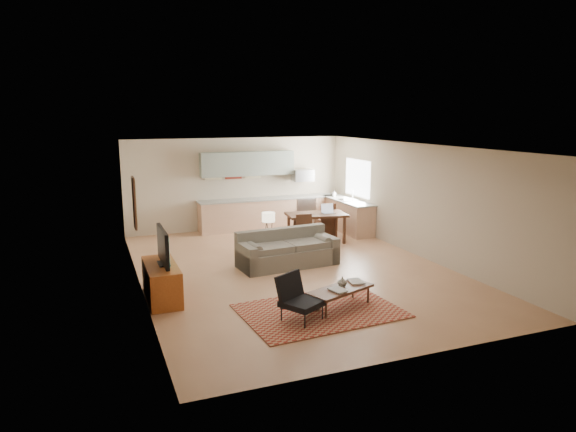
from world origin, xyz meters
name	(u,v)px	position (x,y,z in m)	size (l,w,h in m)	color
room	(293,209)	(0.00, 0.00, 1.35)	(9.00, 9.00, 9.00)	#A77450
kitchen_counter_back	(269,213)	(0.90, 4.18, 0.46)	(4.26, 0.64, 0.92)	tan
kitchen_counter_right	(348,215)	(2.93, 3.00, 0.46)	(0.64, 2.26, 0.92)	tan
kitchen_range	(303,211)	(2.00, 4.18, 0.45)	(0.62, 0.62, 0.90)	#A5A8AD
kitchen_microwave	(303,175)	(2.00, 4.20, 1.55)	(0.62, 0.40, 0.35)	#A5A8AD
upper_cabinets	(248,164)	(0.30, 4.33, 1.95)	(2.80, 0.34, 0.70)	gray
window_right	(358,178)	(3.23, 3.00, 1.55)	(0.02, 1.40, 1.05)	white
wall_art_left	(135,203)	(-3.21, 0.90, 1.55)	(0.06, 0.42, 1.10)	olive
triptych	(233,171)	(-0.10, 4.47, 1.75)	(1.70, 0.04, 0.50)	beige
rug	(320,311)	(-0.48, -2.45, 0.01)	(2.68, 1.85, 0.02)	maroon
sofa	(288,248)	(0.00, 0.31, 0.40)	(2.32, 1.01, 0.81)	#5D574B
coffee_table	(340,298)	(-0.09, -2.46, 0.19)	(1.26, 0.50, 0.38)	#442619
book_a	(333,291)	(-0.31, -2.60, 0.39)	(0.31, 0.37, 0.03)	maroon
book_b	(349,282)	(0.20, -2.25, 0.39)	(0.29, 0.37, 0.03)	navy
vase	(342,281)	(-0.01, -2.38, 0.46)	(0.20, 0.20, 0.18)	black
armchair	(302,299)	(-0.93, -2.73, 0.39)	(0.68, 0.68, 0.78)	black
tv_credenza	(162,282)	(-2.95, -0.84, 0.33)	(0.56, 1.45, 0.67)	#924116
tv	(163,247)	(-2.89, -0.84, 1.00)	(0.11, 1.11, 0.67)	black
console_table	(269,246)	(-0.22, 1.00, 0.32)	(0.54, 0.36, 0.63)	#361E13
table_lamp	(268,222)	(-0.22, 1.00, 0.88)	(0.31, 0.31, 0.51)	beige
dining_table	(316,228)	(1.49, 2.06, 0.39)	(1.56, 0.89, 0.79)	#361E13
dining_chair_near	(306,233)	(0.94, 1.45, 0.44)	(0.42, 0.44, 0.89)	#361E13
dining_chair_far	(325,219)	(2.04, 2.66, 0.48)	(0.46, 0.48, 0.96)	#361E13
laptop	(329,209)	(1.80, 1.95, 0.91)	(0.33, 0.25, 0.25)	#A5A8AD
soap_bottle	(334,193)	(2.83, 3.70, 1.02)	(0.09, 0.09, 0.19)	beige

